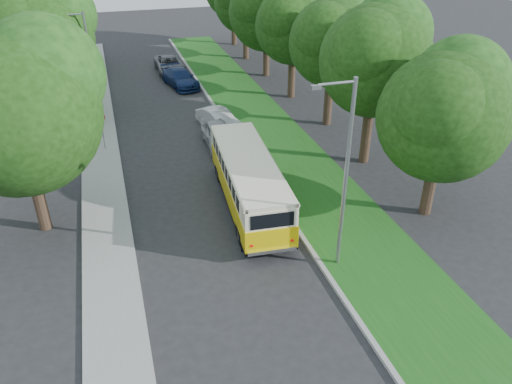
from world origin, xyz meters
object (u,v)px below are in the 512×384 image
object	(u,v)px
lamppost_far	(90,67)
car_white	(219,120)
lamppost_near	(344,172)
car_silver	(219,135)
car_grey	(169,64)
vintage_bus	(249,183)
car_blue	(180,78)

from	to	relation	value
lamppost_far	car_white	distance (m)	8.87
lamppost_near	car_silver	world-z (taller)	lamppost_near
car_grey	vintage_bus	bearing A→B (deg)	-90.01
lamppost_near	car_blue	size ratio (longest dim) A/B	1.66
vintage_bus	car_grey	size ratio (longest dim) A/B	1.86
car_white	car_grey	xyz separation A→B (m)	(-1.21, 14.32, 0.03)
lamppost_far	car_silver	world-z (taller)	lamppost_far
car_silver	vintage_bus	bearing A→B (deg)	-90.96
car_blue	car_grey	xyz separation A→B (m)	(-0.25, 4.46, -0.02)
vintage_bus	car_silver	distance (m)	7.53
lamppost_far	car_silver	size ratio (longest dim) A/B	1.72
lamppost_near	vintage_bus	bearing A→B (deg)	111.14
car_silver	car_white	bearing A→B (deg)	77.78
lamppost_far	car_grey	bearing A→B (deg)	60.81
lamppost_near	car_blue	world-z (taller)	lamppost_near
vintage_bus	lamppost_near	bearing A→B (deg)	-64.69
car_silver	car_grey	xyz separation A→B (m)	(-0.56, 17.10, -0.06)
vintage_bus	car_silver	bearing A→B (deg)	92.13
lamppost_far	car_blue	distance (m)	10.41
car_grey	car_white	bearing A→B (deg)	-85.84
car_blue	vintage_bus	bearing A→B (deg)	-101.66
car_white	vintage_bus	bearing A→B (deg)	-115.11
car_white	car_blue	distance (m)	9.91
car_blue	car_grey	distance (m)	4.46
car_white	car_silver	bearing A→B (deg)	-123.28
vintage_bus	car_blue	bearing A→B (deg)	94.27
lamppost_near	car_grey	xyz separation A→B (m)	(-2.42, 30.11, -3.68)
vintage_bus	car_white	bearing A→B (deg)	89.03
car_white	car_blue	size ratio (longest dim) A/B	0.82
car_silver	car_grey	distance (m)	17.11
vintage_bus	car_white	world-z (taller)	vintage_bus
lamppost_far	vintage_bus	distance (m)	14.91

